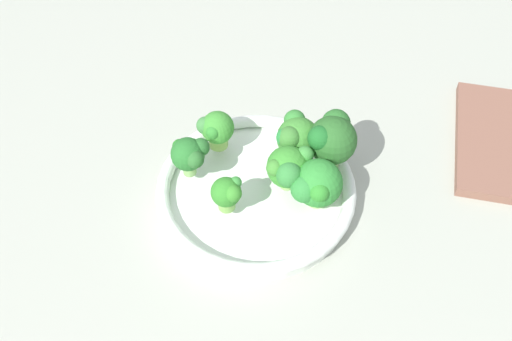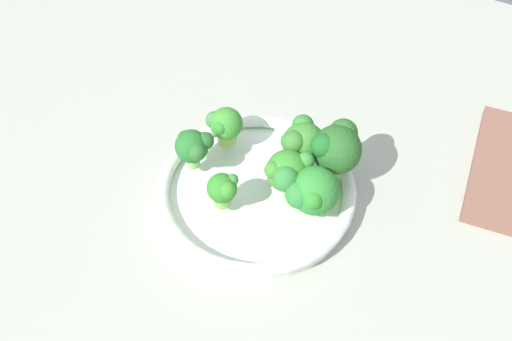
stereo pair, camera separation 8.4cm
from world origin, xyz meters
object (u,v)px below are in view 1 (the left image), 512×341
(bowl, at_px, (256,192))
(broccoli_floret_2, at_px, (332,138))
(broccoli_floret_4, at_px, (296,137))
(cutting_board, at_px, (509,143))
(broccoli_floret_5, at_px, (227,193))
(broccoli_floret_1, at_px, (216,129))
(broccoli_floret_3, at_px, (189,154))
(broccoli_floret_0, at_px, (288,168))
(broccoli_floret_6, at_px, (316,185))

(bowl, xyz_separation_m, broccoli_floret_2, (0.07, -0.08, 0.07))
(broccoli_floret_4, relative_size, cutting_board, 0.31)
(bowl, xyz_separation_m, broccoli_floret_4, (0.07, -0.04, 0.06))
(bowl, distance_m, broccoli_floret_5, 0.07)
(broccoli_floret_1, xyz_separation_m, broccoli_floret_5, (-0.10, -0.05, -0.00))
(broccoli_floret_2, bearing_deg, broccoli_floret_1, 96.10)
(bowl, xyz_separation_m, broccoli_floret_3, (-0.01, 0.09, 0.05))
(broccoli_floret_2, xyz_separation_m, broccoli_floret_5, (-0.12, 0.11, -0.02))
(broccoli_floret_5, bearing_deg, broccoli_floret_0, -49.64)
(bowl, bearing_deg, broccoli_floret_6, -93.69)
(broccoli_floret_0, relative_size, broccoli_floret_2, 0.82)
(broccoli_floret_1, distance_m, broccoli_floret_3, 0.06)
(broccoli_floret_1, bearing_deg, bowl, -124.41)
(broccoli_floret_6, xyz_separation_m, cutting_board, (0.21, -0.25, -0.06))
(broccoli_floret_3, bearing_deg, cutting_board, -62.94)
(broccoli_floret_3, bearing_deg, broccoli_floret_5, -120.92)
(broccoli_floret_1, xyz_separation_m, cutting_board, (0.16, -0.40, -0.06))
(broccoli_floret_2, distance_m, broccoli_floret_5, 0.16)
(broccoli_floret_3, relative_size, broccoli_floret_4, 0.91)
(broccoli_floret_0, xyz_separation_m, broccoli_floret_5, (-0.06, 0.07, -0.01))
(bowl, bearing_deg, broccoli_floret_5, 153.71)
(broccoli_floret_5, distance_m, broccoli_floret_6, 0.11)
(broccoli_floret_2, relative_size, broccoli_floret_3, 1.35)
(broccoli_floret_3, height_order, broccoli_floret_5, broccoli_floret_3)
(broccoli_floret_6, bearing_deg, broccoli_floret_0, 72.21)
(bowl, relative_size, cutting_board, 1.24)
(broccoli_floret_1, distance_m, broccoli_floret_6, 0.17)
(broccoli_floret_3, bearing_deg, broccoli_floret_4, -60.38)
(broccoli_floret_6, bearing_deg, broccoli_floret_1, 70.26)
(broccoli_floret_4, xyz_separation_m, cutting_board, (0.14, -0.29, -0.06))
(broccoli_floret_2, bearing_deg, broccoli_floret_4, 93.04)
(broccoli_floret_5, height_order, cutting_board, broccoli_floret_5)
(broccoli_floret_1, height_order, broccoli_floret_5, broccoli_floret_1)
(broccoli_floret_4, distance_m, broccoli_floret_5, 0.13)
(broccoli_floret_0, xyz_separation_m, broccoli_floret_1, (0.04, 0.12, -0.01))
(broccoli_floret_1, distance_m, broccoli_floret_5, 0.11)
(cutting_board, bearing_deg, broccoli_floret_0, 124.82)
(cutting_board, bearing_deg, broccoli_floret_6, 130.87)
(bowl, height_order, broccoli_floret_5, broccoli_floret_5)
(bowl, bearing_deg, broccoli_floret_0, -79.28)
(cutting_board, bearing_deg, broccoli_floret_1, 111.22)
(broccoli_floret_2, xyz_separation_m, broccoli_floret_3, (-0.08, 0.18, -0.01))
(broccoli_floret_1, relative_size, broccoli_floret_5, 1.15)
(broccoli_floret_2, relative_size, broccoli_floret_4, 1.22)
(broccoli_floret_1, bearing_deg, broccoli_floret_4, -82.57)
(broccoli_floret_5, bearing_deg, broccoli_floret_3, 59.08)
(broccoli_floret_2, bearing_deg, broccoli_floret_3, 113.10)
(bowl, relative_size, broccoli_floret_2, 3.33)
(broccoli_floret_1, xyz_separation_m, broccoli_floret_3, (-0.06, 0.02, 0.00))
(bowl, relative_size, broccoli_floret_4, 4.06)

